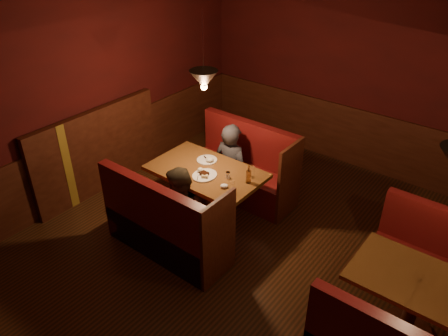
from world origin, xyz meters
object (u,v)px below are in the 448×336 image
Objects in this scene: diner_a at (232,151)px; main_bench_near at (164,230)px; main_bench_far at (245,173)px; diner_b at (180,197)px; main_table at (207,182)px; second_bench_far at (436,267)px; second_table at (416,294)px.

main_bench_near is at bearing 94.71° from diner_a.
main_bench_near is at bearing -90.00° from main_bench_far.
diner_b is at bearing 84.77° from main_bench_near.
main_table is at bearing 91.10° from main_bench_near.
main_bench_far is at bearing -119.51° from diner_a.
diner_b is (-2.80, -1.14, 0.39)m from second_bench_far.
second_bench_far is (0.03, 0.77, -0.21)m from second_table.
main_bench_near is 3.17m from second_bench_far.
main_table is at bearing -168.54° from second_bench_far.
second_table is (2.82, -0.19, -0.08)m from main_table.
diner_b is (-2.77, -0.38, 0.18)m from second_table.
main_bench_near is 1.17× the size of second_bench_far.
second_bench_far is at bearing 26.85° from main_bench_near.
main_table is 0.91× the size of main_bench_near.
main_bench_near is 0.46m from diner_b.
second_bench_far is at bearing 178.87° from diner_a.
main_bench_far is 2.99m from second_table.
second_table is at bearing -92.20° from second_bench_far.
second_bench_far is 0.92× the size of diner_a.
main_table is 1.06× the size of second_bench_far.
main_bench_far is at bearing 90.00° from main_bench_near.
diner_a is 1.24m from diner_b.
main_table is at bearing -91.10° from main_bench_far.
second_table is 0.83× the size of diner_a.
diner_a is (-0.11, -0.19, 0.42)m from main_bench_far.
main_bench_far is 1.47m from diner_b.
main_table is 0.91× the size of main_bench_far.
second_bench_far is 2.98m from diner_a.
diner_a is at bearing -120.01° from main_bench_far.
main_bench_far is 1.00× the size of main_bench_near.
second_table is at bearing 164.19° from diner_a.
diner_a is (-0.11, 1.52, 0.42)m from main_bench_near.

